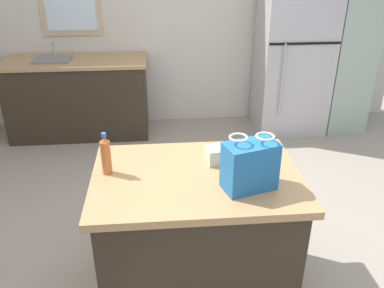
# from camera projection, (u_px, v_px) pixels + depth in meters

# --- Properties ---
(ground) EXTENTS (6.42, 6.42, 0.00)m
(ground) POSITION_uv_depth(u_px,v_px,m) (209.00, 247.00, 3.11)
(ground) COLOR #9E9384
(back_wall) EXTENTS (5.35, 0.13, 2.64)m
(back_wall) POSITION_uv_depth(u_px,v_px,m) (183.00, 14.00, 4.79)
(back_wall) COLOR silver
(back_wall) RESTS_ON ground
(kitchen_island) EXTENTS (1.22, 0.85, 0.88)m
(kitchen_island) POSITION_uv_depth(u_px,v_px,m) (196.00, 234.00, 2.56)
(kitchen_island) COLOR #33281E
(kitchen_island) RESTS_ON ground
(refrigerator) EXTENTS (0.80, 0.70, 1.80)m
(refrigerator) POSITION_uv_depth(u_px,v_px,m) (293.00, 56.00, 4.71)
(refrigerator) COLOR #B7B7BC
(refrigerator) RESTS_ON ground
(tall_cabinet) EXTENTS (0.47, 0.62, 2.00)m
(tall_cabinet) POSITION_uv_depth(u_px,v_px,m) (349.00, 46.00, 4.72)
(tall_cabinet) COLOR #9EB2A8
(tall_cabinet) RESTS_ON ground
(sink_counter) EXTENTS (1.61, 0.63, 1.09)m
(sink_counter) POSITION_uv_depth(u_px,v_px,m) (78.00, 97.00, 4.74)
(sink_counter) COLOR #33281E
(sink_counter) RESTS_ON ground
(shopping_bag) EXTENTS (0.32, 0.23, 0.32)m
(shopping_bag) POSITION_uv_depth(u_px,v_px,m) (250.00, 166.00, 2.18)
(shopping_bag) COLOR #236BAD
(shopping_bag) RESTS_ON kitchen_island
(small_box) EXTENTS (0.17, 0.14, 0.10)m
(small_box) POSITION_uv_depth(u_px,v_px,m) (219.00, 155.00, 2.48)
(small_box) COLOR beige
(small_box) RESTS_ON kitchen_island
(bottle) EXTENTS (0.06, 0.06, 0.26)m
(bottle) POSITION_uv_depth(u_px,v_px,m) (106.00, 155.00, 2.33)
(bottle) COLOR #C66633
(bottle) RESTS_ON kitchen_island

